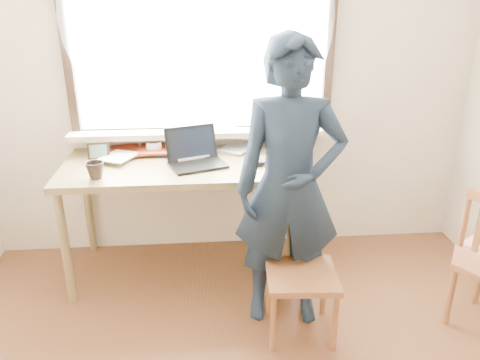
{
  "coord_description": "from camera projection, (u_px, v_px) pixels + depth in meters",
  "views": [
    {
      "loc": [
        -0.22,
        -1.28,
        1.84
      ],
      "look_at": [
        -0.02,
        0.95,
        0.94
      ],
      "focal_mm": 35.0,
      "sensor_mm": 36.0,
      "label": 1
    }
  ],
  "objects": [
    {
      "name": "mouse",
      "position": [
        259.0,
        163.0,
        3.0
      ],
      "size": [
        0.1,
        0.07,
        0.04
      ],
      "primitive_type": "ellipsoid",
      "color": "black",
      "rests_on": "desk"
    },
    {
      "name": "work_chair",
      "position": [
        301.0,
        283.0,
        2.62
      ],
      "size": [
        0.41,
        0.4,
        0.4
      ],
      "color": "brown",
      "rests_on": "ground"
    },
    {
      "name": "mug_white",
      "position": [
        154.0,
        148.0,
        3.22
      ],
      "size": [
        0.13,
        0.13,
        0.09
      ],
      "primitive_type": "imported",
      "rotation": [
        0.0,
        0.0,
        0.2
      ],
      "color": "white",
      "rests_on": "desk"
    },
    {
      "name": "laptop",
      "position": [
        195.0,
        156.0,
        3.02
      ],
      "size": [
        0.41,
        0.38,
        0.23
      ],
      "color": "black",
      "rests_on": "desk"
    },
    {
      "name": "person",
      "position": [
        289.0,
        188.0,
        2.6
      ],
      "size": [
        0.65,
        0.46,
        1.67
      ],
      "primitive_type": "imported",
      "rotation": [
        0.0,
        0.0,
        -0.1
      ],
      "color": "black",
      "rests_on": "ground"
    },
    {
      "name": "book_b",
      "position": [
        226.0,
        146.0,
        3.36
      ],
      "size": [
        0.3,
        0.32,
        0.02
      ],
      "primitive_type": "imported",
      "rotation": [
        0.0,
        0.0,
        -0.58
      ],
      "color": "white",
      "rests_on": "desk"
    },
    {
      "name": "picture_frame",
      "position": [
        99.0,
        152.0,
        3.09
      ],
      "size": [
        0.14,
        0.04,
        0.11
      ],
      "color": "black",
      "rests_on": "desk"
    },
    {
      "name": "desk",
      "position": [
        179.0,
        175.0,
        3.09
      ],
      "size": [
        1.51,
        0.75,
        0.81
      ],
      "color": "olive",
      "rests_on": "ground"
    },
    {
      "name": "mug_dark",
      "position": [
        95.0,
        170.0,
        2.78
      ],
      "size": [
        0.12,
        0.12,
        0.1
      ],
      "primitive_type": "imported",
      "rotation": [
        0.0,
        0.0,
        0.07
      ],
      "color": "black",
      "rests_on": "desk"
    },
    {
      "name": "book_a",
      "position": [
        113.0,
        152.0,
        3.24
      ],
      "size": [
        0.18,
        0.24,
        0.02
      ],
      "primitive_type": "imported",
      "rotation": [
        0.0,
        0.0,
        -0.01
      ],
      "color": "white",
      "rests_on": "desk"
    },
    {
      "name": "room_shell",
      "position": [
        262.0,
        64.0,
        1.46
      ],
      "size": [
        3.52,
        4.02,
        2.61
      ],
      "color": "beige",
      "rests_on": "ground"
    },
    {
      "name": "desk_clutter",
      "position": [
        152.0,
        151.0,
        3.22
      ],
      "size": [
        0.89,
        0.45,
        0.04
      ],
      "color": "white",
      "rests_on": "desk"
    }
  ]
}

